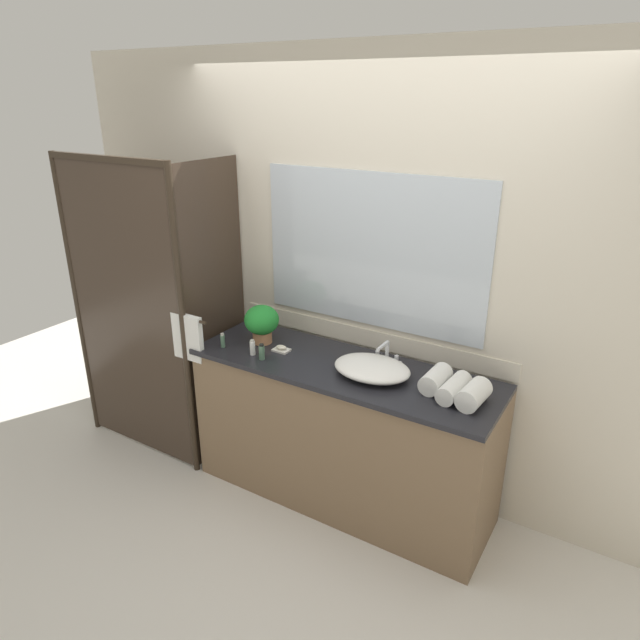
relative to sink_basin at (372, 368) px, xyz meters
name	(u,v)px	position (x,y,z in m)	size (l,w,h in m)	color
ground_plane	(340,495)	(-0.19, 0.01, -0.94)	(8.00, 8.00, 0.00)	silver
wall_back_with_mirror	(372,282)	(-0.19, 0.36, 0.36)	(4.40, 0.06, 2.60)	beige
vanity_cabinet	(342,433)	(-0.19, 0.02, -0.49)	(1.80, 0.58, 0.90)	brown
shower_enclosure	(155,313)	(-1.47, -0.17, 0.08)	(1.20, 0.59, 2.00)	#2D2319
sink_basin	(372,368)	(0.00, 0.00, 0.00)	(0.43, 0.33, 0.09)	white
faucet	(386,356)	(0.00, 0.18, 0.00)	(0.17, 0.15, 0.14)	silver
potted_plant	(262,322)	(-0.78, 0.04, 0.09)	(0.21, 0.21, 0.24)	#B77A51
soap_dish	(281,349)	(-0.60, 0.00, -0.03)	(0.10, 0.07, 0.04)	silver
amenity_bottle_shampoo	(223,341)	(-0.94, -0.14, 0.00)	(0.03, 0.03, 0.09)	#4C7056
amenity_bottle_lotion	(262,352)	(-0.63, -0.15, 0.00)	(0.03, 0.03, 0.10)	#4C7056
amenity_bottle_conditioner	(253,348)	(-0.72, -0.13, 0.00)	(0.03, 0.03, 0.09)	white
rolled_towel_near_edge	(474,395)	(0.57, -0.02, 0.02)	(0.12, 0.12, 0.20)	white
rolled_towel_middle	(454,388)	(0.46, 0.01, 0.01)	(0.10, 0.10, 0.25)	white
rolled_towel_far_edge	(436,379)	(0.35, 0.04, 0.01)	(0.11, 0.11, 0.21)	white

